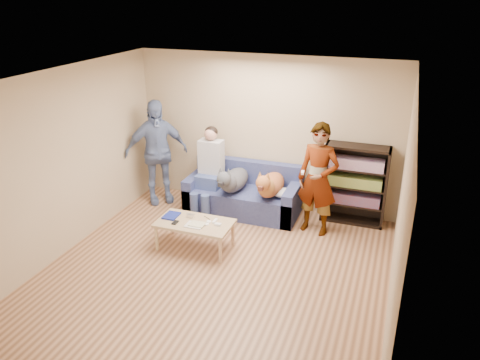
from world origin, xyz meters
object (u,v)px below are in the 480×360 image
at_px(dog_gray, 233,180).
at_px(camera_silver, 190,216).
at_px(bookshelf, 355,183).
at_px(coffee_table, 195,225).
at_px(notebook_blue, 171,216).
at_px(person_seated, 209,167).
at_px(person_standing_left, 157,152).
at_px(person_standing_right, 318,179).
at_px(sofa, 244,195).
at_px(dog_tan, 270,185).

bearing_deg(dog_gray, camera_silver, -103.33).
bearing_deg(bookshelf, coffee_table, -141.41).
relative_size(camera_silver, coffee_table, 0.10).
distance_m(dog_gray, coffee_table, 1.25).
bearing_deg(notebook_blue, person_seated, 85.89).
bearing_deg(notebook_blue, person_standing_left, 125.96).
bearing_deg(dog_gray, person_standing_right, -4.87).
bearing_deg(bookshelf, person_seated, -171.38).
height_order(person_standing_right, sofa, person_standing_right).
bearing_deg(person_standing_left, person_seated, -39.88).
relative_size(person_standing_left, coffee_table, 1.68).
relative_size(camera_silver, dog_gray, 0.09).
bearing_deg(notebook_blue, person_standing_right, 28.11).
xyz_separation_m(person_standing_right, person_standing_left, (-2.86, 0.19, 0.05)).
xyz_separation_m(sofa, dog_tan, (0.50, -0.18, 0.34)).
xyz_separation_m(person_standing_left, camera_silver, (1.18, -1.17, -0.48)).
xyz_separation_m(person_standing_right, coffee_table, (-1.56, -1.10, -0.50)).
height_order(notebook_blue, sofa, sofa).
height_order(notebook_blue, person_seated, person_seated).
relative_size(sofa, dog_gray, 1.54).
bearing_deg(person_standing_right, camera_silver, -138.03).
relative_size(person_standing_left, notebook_blue, 7.11).
distance_m(person_standing_right, camera_silver, 2.00).
xyz_separation_m(dog_tan, coffee_table, (-0.77, -1.24, -0.25)).
height_order(dog_tan, bookshelf, bookshelf).
relative_size(notebook_blue, coffee_table, 0.24).
xyz_separation_m(camera_silver, dog_tan, (0.89, 1.12, 0.18)).
xyz_separation_m(coffee_table, bookshelf, (2.07, 1.65, 0.31)).
bearing_deg(dog_gray, coffee_table, -96.58).
relative_size(coffee_table, bookshelf, 0.85).
xyz_separation_m(notebook_blue, bookshelf, (2.47, 1.60, 0.25)).
xyz_separation_m(person_seated, dog_tan, (1.08, -0.05, -0.15)).
distance_m(sofa, dog_tan, 0.63).
height_order(person_seated, dog_gray, person_seated).
xyz_separation_m(person_standing_left, dog_gray, (1.44, -0.07, -0.30)).
bearing_deg(dog_gray, person_seated, 171.46).
bearing_deg(bookshelf, person_standing_right, -132.44).
height_order(notebook_blue, dog_gray, dog_gray).
relative_size(person_seated, dog_tan, 1.28).
bearing_deg(person_standing_left, person_standing_right, -43.76).
bearing_deg(notebook_blue, coffee_table, -7.13).
distance_m(person_seated, dog_gray, 0.48).
bearing_deg(coffee_table, notebook_blue, 172.87).
xyz_separation_m(notebook_blue, sofa, (0.67, 1.36, -0.15)).
height_order(camera_silver, dog_tan, dog_tan).
xyz_separation_m(notebook_blue, coffee_table, (0.40, -0.05, -0.06)).
distance_m(notebook_blue, camera_silver, 0.29).
bearing_deg(notebook_blue, dog_tan, 45.41).
bearing_deg(person_standing_left, notebook_blue, -94.07).
bearing_deg(person_seated, dog_tan, -2.80).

